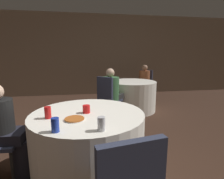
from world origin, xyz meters
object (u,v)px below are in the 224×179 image
(pizza_plate_near, at_px, (74,119))
(soda_can_red, at_px, (48,113))
(chair_far_northeast, at_px, (145,83))
(person_black_shirt, at_px, (8,133))
(table_far, at_px, (132,96))
(table_near, at_px, (88,144))
(person_floral_shirt, at_px, (143,84))
(soda_can_blue, at_px, (55,125))
(soda_can_silver, at_px, (101,124))
(chair_far_southwest, at_px, (107,96))
(person_green_jacket, at_px, (112,93))

(pizza_plate_near, bearing_deg, soda_can_red, 161.41)
(chair_far_northeast, distance_m, soda_can_red, 3.91)
(person_black_shirt, relative_size, pizza_plate_near, 5.23)
(table_far, xyz_separation_m, chair_far_northeast, (0.64, 0.79, 0.19))
(table_near, xyz_separation_m, pizza_plate_near, (-0.13, -0.20, 0.38))
(table_far, bearing_deg, person_floral_shirt, 51.08)
(person_black_shirt, distance_m, soda_can_blue, 0.83)
(table_far, height_order, soda_can_red, soda_can_red)
(table_near, height_order, table_far, same)
(table_far, height_order, chair_far_northeast, chair_far_northeast)
(pizza_plate_near, relative_size, soda_can_blue, 1.71)
(person_floral_shirt, height_order, soda_can_silver, person_floral_shirt)
(soda_can_blue, bearing_deg, person_floral_shirt, 60.03)
(chair_far_southwest, distance_m, person_floral_shirt, 1.85)
(chair_far_northeast, height_order, soda_can_red, chair_far_northeast)
(person_green_jacket, distance_m, pizza_plate_near, 2.05)
(chair_far_northeast, relative_size, soda_can_silver, 7.86)
(pizza_plate_near, relative_size, soda_can_silver, 1.71)
(chair_far_southwest, xyz_separation_m, person_green_jacket, (0.12, 0.11, 0.02))
(table_near, bearing_deg, chair_far_southwest, 74.67)
(person_green_jacket, bearing_deg, table_near, -62.10)
(person_green_jacket, xyz_separation_m, pizza_plate_near, (-0.69, -1.92, 0.17))
(chair_far_northeast, relative_size, soda_can_red, 7.86)
(person_green_jacket, distance_m, person_black_shirt, 2.19)
(table_far, relative_size, person_black_shirt, 1.09)
(pizza_plate_near, xyz_separation_m, soda_can_red, (-0.27, 0.09, 0.05))
(chair_far_southwest, distance_m, person_green_jacket, 0.16)
(table_near, xyz_separation_m, table_far, (1.17, 2.32, 0.00))
(chair_far_northeast, xyz_separation_m, soda_can_red, (-2.21, -3.21, 0.24))
(soda_can_red, bearing_deg, person_black_shirt, 160.53)
(person_green_jacket, height_order, soda_can_blue, person_green_jacket)
(table_far, xyz_separation_m, person_black_shirt, (-2.04, -2.26, 0.17))
(chair_far_northeast, height_order, chair_far_southwest, same)
(table_near, bearing_deg, soda_can_red, -165.15)
(table_far, bearing_deg, chair_far_northeast, 51.08)
(table_near, height_order, person_floral_shirt, person_floral_shirt)
(chair_far_northeast, relative_size, soda_can_blue, 7.86)
(person_floral_shirt, bearing_deg, chair_far_southwest, 86.21)
(table_far, distance_m, person_green_jacket, 0.88)
(person_floral_shirt, height_order, soda_can_red, person_floral_shirt)
(person_floral_shirt, xyz_separation_m, soda_can_blue, (-1.97, -3.42, 0.25))
(chair_far_northeast, distance_m, person_floral_shirt, 0.18)
(chair_far_southwest, relative_size, person_floral_shirt, 0.86)
(pizza_plate_near, bearing_deg, table_near, 55.52)
(person_green_jacket, xyz_separation_m, soda_can_silver, (-0.45, -2.21, 0.22))
(chair_far_southwest, bearing_deg, chair_far_northeast, 93.46)
(soda_can_red, bearing_deg, soda_can_silver, -37.38)
(person_black_shirt, bearing_deg, soda_can_blue, 52.79)
(pizza_plate_near, relative_size, soda_can_red, 1.71)
(chair_far_northeast, xyz_separation_m, person_floral_shirt, (-0.11, -0.14, -0.01))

